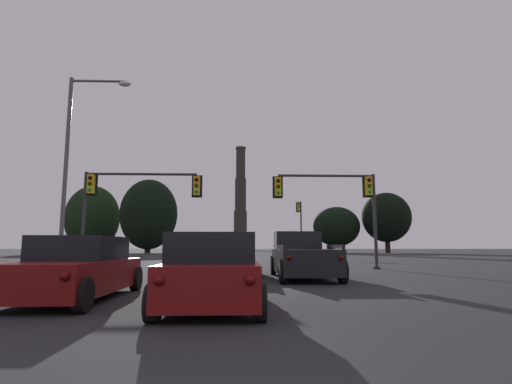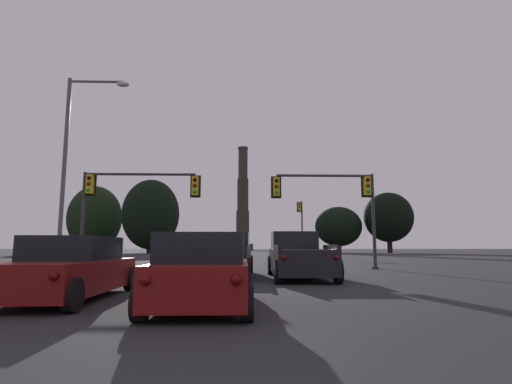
{
  "view_description": "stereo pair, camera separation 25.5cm",
  "coord_description": "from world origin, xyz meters",
  "px_view_note": "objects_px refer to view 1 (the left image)",
  "views": [
    {
      "loc": [
        0.6,
        -1.61,
        1.17
      ],
      "look_at": [
        1.85,
        32.21,
        5.87
      ],
      "focal_mm": 28.0,
      "sensor_mm": 36.0,
      "label": 1
    },
    {
      "loc": [
        0.86,
        -1.62,
        1.17
      ],
      "look_at": [
        1.85,
        32.21,
        5.87
      ],
      "focal_mm": 28.0,
      "sensor_mm": 36.0,
      "label": 2
    }
  ],
  "objects_px": {
    "traffic_light_overhead_left": "(126,194)",
    "sedan_left_lane_second": "(77,270)",
    "street_lamp": "(76,152)",
    "smokestack": "(240,209)",
    "pickup_truck_right_lane_front": "(302,257)",
    "traffic_light_far_right": "(300,221)",
    "traffic_light_overhead_right": "(339,196)",
    "hatchback_center_lane_second": "(214,273)",
    "pickup_truck_center_lane_front": "(229,256)"
  },
  "relations": [
    {
      "from": "traffic_light_overhead_left",
      "to": "sedan_left_lane_second",
      "type": "bearing_deg",
      "value": -78.39
    },
    {
      "from": "street_lamp",
      "to": "smokestack",
      "type": "distance_m",
      "value": 138.6
    },
    {
      "from": "pickup_truck_right_lane_front",
      "to": "traffic_light_far_right",
      "type": "bearing_deg",
      "value": 82.22
    },
    {
      "from": "traffic_light_overhead_right",
      "to": "traffic_light_overhead_left",
      "type": "xyz_separation_m",
      "value": [
        -11.73,
        0.04,
        0.05
      ]
    },
    {
      "from": "traffic_light_overhead_right",
      "to": "traffic_light_overhead_left",
      "type": "distance_m",
      "value": 11.73
    },
    {
      "from": "sedan_left_lane_second",
      "to": "smokestack",
      "type": "height_order",
      "value": "smokestack"
    },
    {
      "from": "pickup_truck_right_lane_front",
      "to": "sedan_left_lane_second",
      "type": "bearing_deg",
      "value": -134.01
    },
    {
      "from": "pickup_truck_right_lane_front",
      "to": "traffic_light_overhead_left",
      "type": "xyz_separation_m",
      "value": [
        -8.65,
        6.22,
        3.27
      ]
    },
    {
      "from": "smokestack",
      "to": "traffic_light_far_right",
      "type": "bearing_deg",
      "value": -86.06
    },
    {
      "from": "sedan_left_lane_second",
      "to": "smokestack",
      "type": "xyz_separation_m",
      "value": [
        3.38,
        147.9,
        15.55
      ]
    },
    {
      "from": "sedan_left_lane_second",
      "to": "pickup_truck_right_lane_front",
      "type": "relative_size",
      "value": 0.85
    },
    {
      "from": "sedan_left_lane_second",
      "to": "traffic_light_overhead_right",
      "type": "height_order",
      "value": "traffic_light_overhead_right"
    },
    {
      "from": "hatchback_center_lane_second",
      "to": "smokestack",
      "type": "bearing_deg",
      "value": 90.01
    },
    {
      "from": "pickup_truck_right_lane_front",
      "to": "traffic_light_overhead_left",
      "type": "distance_m",
      "value": 11.14
    },
    {
      "from": "pickup_truck_center_lane_front",
      "to": "traffic_light_overhead_left",
      "type": "distance_m",
      "value": 8.28
    },
    {
      "from": "sedan_left_lane_second",
      "to": "traffic_light_overhead_left",
      "type": "distance_m",
      "value": 13.12
    },
    {
      "from": "hatchback_center_lane_second",
      "to": "sedan_left_lane_second",
      "type": "relative_size",
      "value": 0.87
    },
    {
      "from": "hatchback_center_lane_second",
      "to": "pickup_truck_center_lane_front",
      "type": "xyz_separation_m",
      "value": [
        0.03,
        8.84,
        0.14
      ]
    },
    {
      "from": "traffic_light_overhead_left",
      "to": "street_lamp",
      "type": "distance_m",
      "value": 3.53
    },
    {
      "from": "hatchback_center_lane_second",
      "to": "traffic_light_overhead_left",
      "type": "xyz_separation_m",
      "value": [
        -5.76,
        13.78,
        3.41
      ]
    },
    {
      "from": "hatchback_center_lane_second",
      "to": "traffic_light_far_right",
      "type": "height_order",
      "value": "traffic_light_far_right"
    },
    {
      "from": "pickup_truck_right_lane_front",
      "to": "pickup_truck_center_lane_front",
      "type": "height_order",
      "value": "same"
    },
    {
      "from": "pickup_truck_right_lane_front",
      "to": "traffic_light_far_right",
      "type": "relative_size",
      "value": 0.82
    },
    {
      "from": "traffic_light_far_right",
      "to": "pickup_truck_right_lane_front",
      "type": "bearing_deg",
      "value": -98.35
    },
    {
      "from": "pickup_truck_right_lane_front",
      "to": "traffic_light_overhead_right",
      "type": "distance_m",
      "value": 7.61
    },
    {
      "from": "pickup_truck_center_lane_front",
      "to": "traffic_light_overhead_right",
      "type": "distance_m",
      "value": 8.36
    },
    {
      "from": "hatchback_center_lane_second",
      "to": "traffic_light_far_right",
      "type": "bearing_deg",
      "value": 79.25
    },
    {
      "from": "pickup_truck_center_lane_front",
      "to": "street_lamp",
      "type": "distance_m",
      "value": 9.41
    },
    {
      "from": "hatchback_center_lane_second",
      "to": "pickup_truck_center_lane_front",
      "type": "height_order",
      "value": "pickup_truck_center_lane_front"
    },
    {
      "from": "pickup_truck_center_lane_front",
      "to": "traffic_light_overhead_left",
      "type": "bearing_deg",
      "value": 142.05
    },
    {
      "from": "pickup_truck_center_lane_front",
      "to": "sedan_left_lane_second",
      "type": "bearing_deg",
      "value": -110.84
    },
    {
      "from": "hatchback_center_lane_second",
      "to": "traffic_light_overhead_left",
      "type": "height_order",
      "value": "traffic_light_overhead_left"
    },
    {
      "from": "sedan_left_lane_second",
      "to": "street_lamp",
      "type": "distance_m",
      "value": 11.97
    },
    {
      "from": "pickup_truck_right_lane_front",
      "to": "street_lamp",
      "type": "xyz_separation_m",
      "value": [
        -10.46,
        3.71,
        4.99
      ]
    },
    {
      "from": "traffic_light_overhead_right",
      "to": "smokestack",
      "type": "height_order",
      "value": "smokestack"
    },
    {
      "from": "traffic_light_overhead_left",
      "to": "traffic_light_far_right",
      "type": "bearing_deg",
      "value": 63.01
    },
    {
      "from": "street_lamp",
      "to": "traffic_light_overhead_right",
      "type": "bearing_deg",
      "value": 10.29
    },
    {
      "from": "traffic_light_far_right",
      "to": "hatchback_center_lane_second",
      "type": "bearing_deg",
      "value": -100.83
    },
    {
      "from": "street_lamp",
      "to": "hatchback_center_lane_second",
      "type": "bearing_deg",
      "value": -56.14
    },
    {
      "from": "hatchback_center_lane_second",
      "to": "pickup_truck_center_lane_front",
      "type": "bearing_deg",
      "value": 89.91
    },
    {
      "from": "traffic_light_far_right",
      "to": "traffic_light_overhead_left",
      "type": "xyz_separation_m",
      "value": [
        -13.44,
        -26.38,
        -0.32
      ]
    },
    {
      "from": "hatchback_center_lane_second",
      "to": "traffic_light_overhead_right",
      "type": "xyz_separation_m",
      "value": [
        5.97,
        13.74,
        3.36
      ]
    },
    {
      "from": "traffic_light_overhead_left",
      "to": "hatchback_center_lane_second",
      "type": "bearing_deg",
      "value": -67.33
    },
    {
      "from": "traffic_light_far_right",
      "to": "traffic_light_overhead_left",
      "type": "relative_size",
      "value": 1.03
    },
    {
      "from": "sedan_left_lane_second",
      "to": "traffic_light_overhead_right",
      "type": "relative_size",
      "value": 0.81
    },
    {
      "from": "pickup_truck_center_lane_front",
      "to": "traffic_light_far_right",
      "type": "bearing_deg",
      "value": 78.86
    },
    {
      "from": "traffic_light_far_right",
      "to": "traffic_light_overhead_left",
      "type": "distance_m",
      "value": 29.61
    },
    {
      "from": "hatchback_center_lane_second",
      "to": "traffic_light_overhead_right",
      "type": "height_order",
      "value": "traffic_light_overhead_right"
    },
    {
      "from": "pickup_truck_right_lane_front",
      "to": "pickup_truck_center_lane_front",
      "type": "distance_m",
      "value": 3.14
    },
    {
      "from": "hatchback_center_lane_second",
      "to": "traffic_light_overhead_right",
      "type": "bearing_deg",
      "value": 66.58
    }
  ]
}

